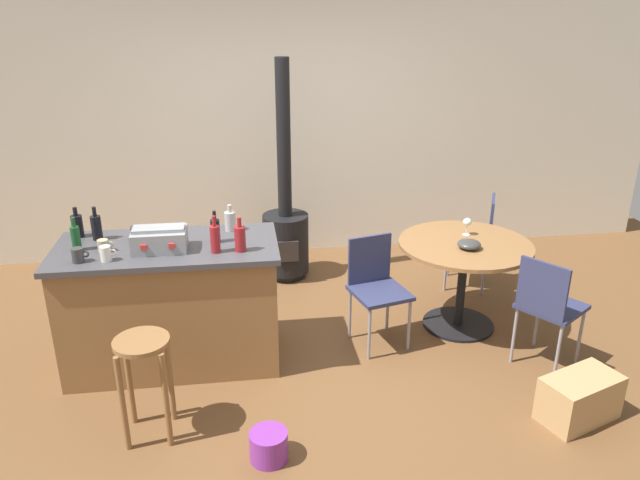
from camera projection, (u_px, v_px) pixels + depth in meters
name	position (u px, v px, depth m)	size (l,w,h in m)	color
ground_plane	(312.00, 364.00, 4.51)	(8.80, 8.80, 0.00)	brown
back_wall	(283.00, 125.00, 6.14)	(8.00, 0.10, 2.70)	silver
kitchen_island	(172.00, 304.00, 4.39)	(1.55, 0.75, 0.93)	olive
wooden_stool	(144.00, 366.00, 3.61)	(0.33, 0.33, 0.67)	olive
dining_table	(464.00, 263.00, 4.84)	(1.06, 1.06, 0.74)	black
folding_chair_near	(476.00, 234.00, 5.56)	(0.53, 0.53, 0.88)	navy
folding_chair_far	(376.00, 283.00, 4.66)	(0.49, 0.49, 0.85)	navy
folding_chair_left	(548.00, 304.00, 4.29)	(0.56, 0.56, 0.87)	navy
wood_stove	(286.00, 228.00, 5.79)	(0.44, 0.45, 2.08)	black
toolbox	(160.00, 239.00, 4.11)	(0.36, 0.25, 0.17)	gray
bottle_0	(77.00, 225.00, 4.35)	(0.08, 0.08, 0.22)	black
bottle_1	(240.00, 238.00, 4.09)	(0.08, 0.08, 0.24)	maroon
bottle_2	(96.00, 227.00, 4.29)	(0.07, 0.07, 0.24)	black
bottle_3	(215.00, 230.00, 4.25)	(0.07, 0.07, 0.23)	black
bottle_4	(76.00, 238.00, 4.11)	(0.06, 0.06, 0.24)	#194C23
bottle_5	(230.00, 221.00, 4.47)	(0.08, 0.08, 0.20)	#B7B2AD
bottle_6	(215.00, 238.00, 4.07)	(0.07, 0.07, 0.26)	maroon
cup_0	(78.00, 255.00, 3.93)	(0.11, 0.08, 0.10)	#383838
cup_1	(137.00, 233.00, 4.30)	(0.12, 0.09, 0.10)	#383838
cup_2	(106.00, 254.00, 3.95)	(0.11, 0.07, 0.10)	white
cup_3	(103.00, 246.00, 4.10)	(0.11, 0.07, 0.08)	tan
wine_glass	(467.00, 223.00, 4.90)	(0.07, 0.07, 0.14)	silver
serving_bowl	(469.00, 244.00, 4.65)	(0.18, 0.18, 0.07)	#383838
cardboard_box	(580.00, 398.00, 3.87)	(0.51, 0.28, 0.30)	tan
plastic_bucket	(269.00, 446.00, 3.54)	(0.23, 0.23, 0.18)	purple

